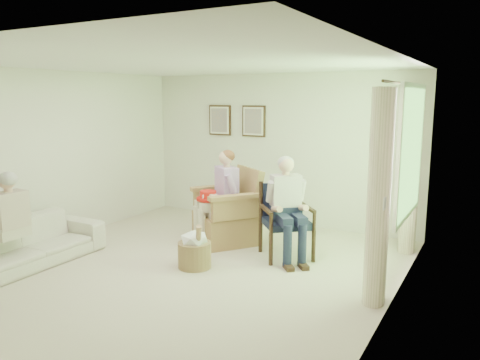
{
  "coord_description": "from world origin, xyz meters",
  "views": [
    {
      "loc": [
        3.39,
        -4.65,
        2.2
      ],
      "look_at": [
        0.24,
        0.99,
        1.05
      ],
      "focal_mm": 35.0,
      "sensor_mm": 36.0,
      "label": 1
    }
  ],
  "objects_px": {
    "person_sofa": "(5,217)",
    "red_hat": "(208,196)",
    "wicker_armchair": "(228,218)",
    "wood_armchair": "(289,217)",
    "sofa": "(26,244)",
    "hatbox": "(195,249)",
    "person_wicker": "(222,190)",
    "person_dark": "(285,201)"
  },
  "relations": [
    {
      "from": "sofa",
      "to": "red_hat",
      "type": "xyz_separation_m",
      "value": [
        1.62,
        1.92,
        0.44
      ]
    },
    {
      "from": "person_wicker",
      "to": "wood_armchair",
      "type": "bearing_deg",
      "value": 36.84
    },
    {
      "from": "person_dark",
      "to": "red_hat",
      "type": "distance_m",
      "value": 1.24
    },
    {
      "from": "person_dark",
      "to": "hatbox",
      "type": "relative_size",
      "value": 2.17
    },
    {
      "from": "wood_armchair",
      "to": "red_hat",
      "type": "xyz_separation_m",
      "value": [
        -1.24,
        -0.16,
        0.2
      ]
    },
    {
      "from": "wood_armchair",
      "to": "person_sofa",
      "type": "bearing_deg",
      "value": 178.24
    },
    {
      "from": "sofa",
      "to": "red_hat",
      "type": "height_order",
      "value": "red_hat"
    },
    {
      "from": "person_wicker",
      "to": "wicker_armchair",
      "type": "bearing_deg",
      "value": 126.49
    },
    {
      "from": "wood_armchair",
      "to": "red_hat",
      "type": "relative_size",
      "value": 2.9
    },
    {
      "from": "wood_armchair",
      "to": "red_hat",
      "type": "height_order",
      "value": "wood_armchair"
    },
    {
      "from": "sofa",
      "to": "hatbox",
      "type": "bearing_deg",
      "value": -62.56
    },
    {
      "from": "wicker_armchair",
      "to": "person_sofa",
      "type": "height_order",
      "value": "person_sofa"
    },
    {
      "from": "wood_armchair",
      "to": "person_wicker",
      "type": "distance_m",
      "value": 1.12
    },
    {
      "from": "person_dark",
      "to": "person_wicker",
      "type": "bearing_deg",
      "value": 130.7
    },
    {
      "from": "wicker_armchair",
      "to": "hatbox",
      "type": "height_order",
      "value": "wicker_armchair"
    },
    {
      "from": "wood_armchair",
      "to": "wicker_armchair",
      "type": "bearing_deg",
      "value": 131.57
    },
    {
      "from": "person_dark",
      "to": "wood_armchair",
      "type": "bearing_deg",
      "value": 49.05
    },
    {
      "from": "wood_armchair",
      "to": "person_wicker",
      "type": "xyz_separation_m",
      "value": [
        -1.09,
        -0.01,
        0.28
      ]
    },
    {
      "from": "person_wicker",
      "to": "person_dark",
      "type": "relative_size",
      "value": 1.01
    },
    {
      "from": "red_hat",
      "to": "hatbox",
      "type": "relative_size",
      "value": 0.54
    },
    {
      "from": "wood_armchair",
      "to": "person_sofa",
      "type": "relative_size",
      "value": 0.79
    },
    {
      "from": "sofa",
      "to": "red_hat",
      "type": "distance_m",
      "value": 2.55
    },
    {
      "from": "person_dark",
      "to": "hatbox",
      "type": "xyz_separation_m",
      "value": [
        -0.88,
        -0.88,
        -0.57
      ]
    },
    {
      "from": "hatbox",
      "to": "sofa",
      "type": "bearing_deg",
      "value": -152.56
    },
    {
      "from": "person_sofa",
      "to": "person_dark",
      "type": "bearing_deg",
      "value": 126.55
    },
    {
      "from": "person_sofa",
      "to": "red_hat",
      "type": "height_order",
      "value": "person_sofa"
    },
    {
      "from": "person_dark",
      "to": "sofa",
      "type": "bearing_deg",
      "value": 172.85
    },
    {
      "from": "sofa",
      "to": "wicker_armchair",
      "type": "bearing_deg",
      "value": -38.57
    },
    {
      "from": "red_hat",
      "to": "hatbox",
      "type": "bearing_deg",
      "value": -67.85
    },
    {
      "from": "wood_armchair",
      "to": "person_dark",
      "type": "xyz_separation_m",
      "value": [
        0.0,
        -0.17,
        0.27
      ]
    },
    {
      "from": "person_wicker",
      "to": "person_sofa",
      "type": "relative_size",
      "value": 1.11
    },
    {
      "from": "wicker_armchair",
      "to": "wood_armchair",
      "type": "xyz_separation_m",
      "value": [
        1.09,
        -0.14,
        0.19
      ]
    },
    {
      "from": "wood_armchair",
      "to": "person_dark",
      "type": "relative_size",
      "value": 0.72
    },
    {
      "from": "wicker_armchair",
      "to": "wood_armchair",
      "type": "bearing_deg",
      "value": 29.02
    },
    {
      "from": "wicker_armchair",
      "to": "red_hat",
      "type": "bearing_deg",
      "value": -80.79
    },
    {
      "from": "person_dark",
      "to": "red_hat",
      "type": "bearing_deg",
      "value": 138.65
    },
    {
      "from": "wicker_armchair",
      "to": "wood_armchair",
      "type": "relative_size",
      "value": 1.13
    },
    {
      "from": "wicker_armchair",
      "to": "hatbox",
      "type": "distance_m",
      "value": 1.22
    },
    {
      "from": "red_hat",
      "to": "person_wicker",
      "type": "bearing_deg",
      "value": 44.29
    },
    {
      "from": "sofa",
      "to": "person_dark",
      "type": "bearing_deg",
      "value": -56.19
    },
    {
      "from": "wood_armchair",
      "to": "person_dark",
      "type": "distance_m",
      "value": 0.31
    },
    {
      "from": "wood_armchair",
      "to": "red_hat",
      "type": "distance_m",
      "value": 1.27
    }
  ]
}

